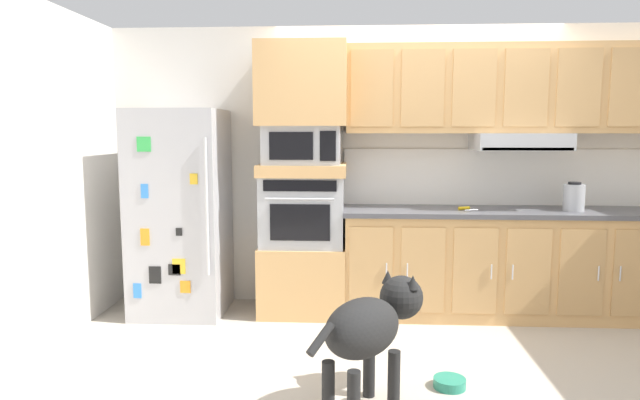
{
  "coord_description": "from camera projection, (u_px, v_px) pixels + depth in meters",
  "views": [
    {
      "loc": [
        -0.57,
        -3.99,
        1.58
      ],
      "look_at": [
        -0.8,
        0.1,
        1.07
      ],
      "focal_mm": 31.2,
      "sensor_mm": 36.0,
      "label": 1
    }
  ],
  "objects": [
    {
      "name": "electric_kettle",
      "position": [
        574.0,
        197.0,
        4.61
      ],
      "size": [
        0.17,
        0.17,
        0.24
      ],
      "color": "#A8AAAF",
      "rests_on": "countertop_slab"
    },
    {
      "name": "lower_cabinet_run",
      "position": [
        517.0,
        265.0,
        4.75
      ],
      "size": [
        2.93,
        0.63,
        0.88
      ],
      "color": "tan",
      "rests_on": "ground"
    },
    {
      "name": "side_panel_left",
      "position": [
        51.0,
        176.0,
        4.12
      ],
      "size": [
        0.12,
        7.1,
        2.5
      ],
      "primitive_type": "cube",
      "color": "silver",
      "rests_on": "ground"
    },
    {
      "name": "back_kitchen_wall",
      "position": [
        414.0,
        167.0,
        5.06
      ],
      "size": [
        6.2,
        0.12,
        2.5
      ],
      "primitive_type": "cube",
      "color": "silver",
      "rests_on": "ground"
    },
    {
      "name": "appliance_mid_shelf",
      "position": [
        303.0,
        170.0,
        4.76
      ],
      "size": [
        0.74,
        0.62,
        0.1
      ],
      "primitive_type": "cube",
      "color": "tan",
      "rests_on": "built_in_oven"
    },
    {
      "name": "upper_cabinet_with_hood",
      "position": [
        520.0,
        93.0,
        4.69
      ],
      "size": [
        2.93,
        0.48,
        0.88
      ],
      "color": "tan",
      "rests_on": "backsplash_panel"
    },
    {
      "name": "dog",
      "position": [
        372.0,
        324.0,
        3.15
      ],
      "size": [
        0.7,
        0.83,
        0.74
      ],
      "rotation": [
        0.0,
        0.0,
        0.88
      ],
      "color": "black",
      "rests_on": "ground"
    },
    {
      "name": "backsplash_panel",
      "position": [
        511.0,
        177.0,
        4.95
      ],
      "size": [
        2.97,
        0.02,
        0.5
      ],
      "primitive_type": "cube",
      "color": "white",
      "rests_on": "countertop_slab"
    },
    {
      "name": "ground_plane",
      "position": [
        427.0,
        346.0,
        4.11
      ],
      "size": [
        9.6,
        9.6,
        0.0
      ],
      "primitive_type": "plane",
      "color": "#B2A899"
    },
    {
      "name": "oven_base_cabinet",
      "position": [
        303.0,
        278.0,
        4.88
      ],
      "size": [
        0.74,
        0.62,
        0.6
      ],
      "primitive_type": "cube",
      "color": "tan",
      "rests_on": "ground"
    },
    {
      "name": "screwdriver",
      "position": [
        465.0,
        208.0,
        4.66
      ],
      "size": [
        0.15,
        0.16,
        0.03
      ],
      "color": "yellow",
      "rests_on": "countertop_slab"
    },
    {
      "name": "refrigerator",
      "position": [
        180.0,
        213.0,
        4.79
      ],
      "size": [
        0.76,
        0.73,
        1.76
      ],
      "color": "#ADADB2",
      "rests_on": "ground"
    },
    {
      "name": "built_in_oven",
      "position": [
        303.0,
        210.0,
        4.8
      ],
      "size": [
        0.7,
        0.62,
        0.6
      ],
      "color": "#A8AAAF",
      "rests_on": "oven_base_cabinet"
    },
    {
      "name": "dog_food_bowl",
      "position": [
        450.0,
        383.0,
        3.44
      ],
      "size": [
        0.2,
        0.2,
        0.06
      ],
      "color": "#267F66",
      "rests_on": "ground"
    },
    {
      "name": "appliance_upper_cabinet",
      "position": [
        303.0,
        85.0,
        4.67
      ],
      "size": [
        0.74,
        0.62,
        0.68
      ],
      "primitive_type": "cube",
      "color": "tan",
      "rests_on": "microwave"
    },
    {
      "name": "microwave",
      "position": [
        303.0,
        145.0,
        4.73
      ],
      "size": [
        0.64,
        0.54,
        0.32
      ],
      "color": "#A8AAAF",
      "rests_on": "appliance_mid_shelf"
    },
    {
      "name": "countertop_slab",
      "position": [
        519.0,
        212.0,
        4.7
      ],
      "size": [
        2.97,
        0.64,
        0.04
      ],
      "primitive_type": "cube",
      "color": "#4C4C51",
      "rests_on": "lower_cabinet_run"
    }
  ]
}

